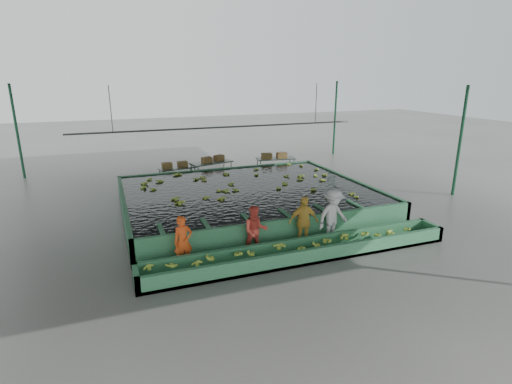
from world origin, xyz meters
name	(u,v)px	position (x,y,z in m)	size (l,w,h in m)	color
ground	(261,220)	(0.00, 0.00, 0.00)	(80.00, 80.00, 0.00)	#61605C
shed_roof	(261,87)	(0.00, 0.00, 5.00)	(20.00, 22.00, 0.04)	gray
shed_posts	(261,157)	(0.00, 0.00, 2.50)	(20.00, 22.00, 5.00)	#1B5032
flotation_tank	(248,198)	(0.00, 1.50, 0.45)	(10.00, 8.00, 0.90)	#34764C
tank_water	(248,189)	(0.00, 1.50, 0.85)	(9.70, 7.70, 0.00)	black
sorting_trough	(303,251)	(0.00, -3.60, 0.25)	(10.00, 1.00, 0.50)	#34764C
cableway_rail	(223,127)	(0.00, 5.00, 3.00)	(0.08, 0.08, 14.00)	#59605B
rail_hanger_left	(111,109)	(-5.00, 5.00, 4.00)	(0.04, 0.04, 2.00)	#59605B
rail_hanger_right	(316,103)	(5.00, 5.00, 4.00)	(0.04, 0.04, 2.00)	#59605B
worker_a	(183,242)	(-3.50, -2.80, 0.77)	(0.56, 0.37, 1.54)	#EA4E19
worker_b	(255,231)	(-1.26, -2.80, 0.79)	(0.77, 0.60, 1.59)	#D94537
worker_c	(303,222)	(0.39, -2.80, 0.86)	(1.01, 0.42, 1.72)	gold
worker_d	(333,216)	(1.49, -2.80, 0.92)	(1.19, 0.69, 1.84)	silver
packing_table_left	(178,176)	(-2.04, 6.58, 0.42)	(1.85, 0.74, 0.84)	#59605B
packing_table_mid	(212,171)	(-0.23, 6.62, 0.50)	(2.19, 0.88, 1.00)	#59605B
packing_table_right	(276,166)	(3.44, 6.53, 0.48)	(2.12, 0.85, 0.96)	#59605B
box_stack_left	(175,167)	(-2.14, 6.66, 0.84)	(1.30, 0.36, 0.28)	brown
box_stack_mid	(213,161)	(-0.11, 6.69, 1.00)	(1.31, 0.36, 0.28)	brown
box_stack_right	(274,158)	(3.31, 6.43, 0.97)	(1.41, 0.39, 0.30)	brown
floating_bananas	(241,184)	(0.00, 2.30, 0.85)	(8.34, 5.69, 0.11)	#9FBF39
trough_bananas	(303,246)	(0.00, -3.60, 0.40)	(8.60, 0.57, 0.11)	#9FBF39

